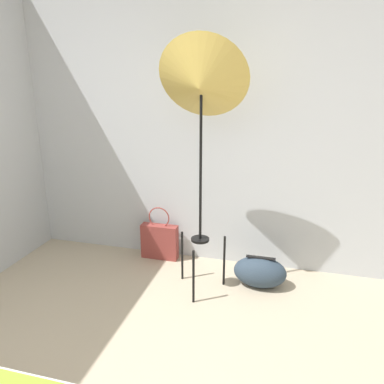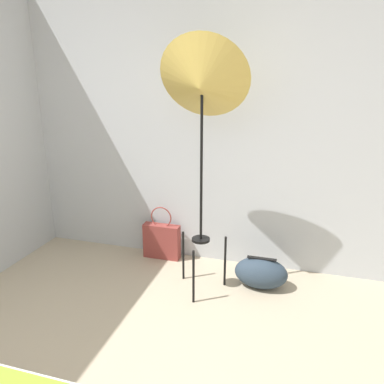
# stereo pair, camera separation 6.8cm
# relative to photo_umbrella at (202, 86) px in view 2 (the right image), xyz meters

# --- Properties ---
(wall_back) EXTENTS (8.00, 0.05, 2.60)m
(wall_back) POSITION_rel_photo_umbrella_xyz_m (-0.30, 0.58, -0.39)
(wall_back) COLOR #B7BCC1
(wall_back) RESTS_ON ground_plane
(photo_umbrella) EXTENTS (0.70, 0.49, 2.06)m
(photo_umbrella) POSITION_rel_photo_umbrella_xyz_m (0.00, 0.00, 0.00)
(photo_umbrella) COLOR black
(photo_umbrella) RESTS_ON ground_plane
(tote_bag) EXTENTS (0.37, 0.10, 0.54)m
(tote_bag) POSITION_rel_photo_umbrella_xyz_m (-0.52, 0.45, -1.51)
(tote_bag) COLOR brown
(tote_bag) RESTS_ON ground_plane
(duffel_bag) EXTENTS (0.45, 0.27, 0.28)m
(duffel_bag) POSITION_rel_photo_umbrella_xyz_m (0.50, 0.17, -1.56)
(duffel_bag) COLOR #2D3D4C
(duffel_bag) RESTS_ON ground_plane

